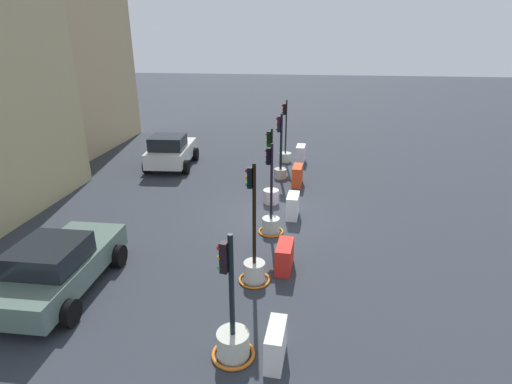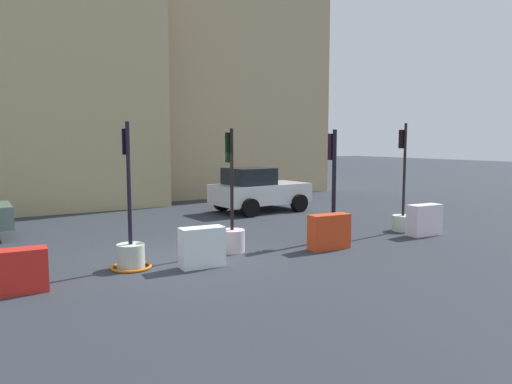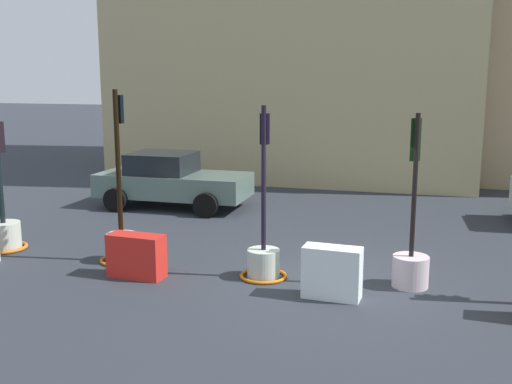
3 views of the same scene
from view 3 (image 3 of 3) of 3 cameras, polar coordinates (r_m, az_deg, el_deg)
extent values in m
plane|color=#2E333B|center=(11.26, 7.52, -8.44)|extent=(120.00, 120.00, 0.00)
cylinder|color=beige|center=(14.21, -22.68, -3.85)|extent=(0.70, 0.70, 0.60)
sphere|color=red|center=(14.03, -23.00, 5.73)|extent=(0.11, 0.11, 0.11)
sphere|color=orange|center=(14.05, -22.93, 4.84)|extent=(0.11, 0.11, 0.11)
sphere|color=green|center=(14.07, -22.86, 3.95)|extent=(0.11, 0.11, 0.11)
torus|color=orange|center=(14.28, -22.61, -4.85)|extent=(0.95, 0.95, 0.08)
cylinder|color=beige|center=(12.59, -12.56, -5.12)|extent=(0.60, 0.60, 0.58)
cylinder|color=black|center=(12.23, -12.90, 2.69)|extent=(0.10, 0.10, 2.87)
cube|color=black|center=(12.23, -12.87, 7.63)|extent=(0.17, 0.12, 0.55)
sphere|color=red|center=(12.29, -12.74, 8.52)|extent=(0.11, 0.11, 0.11)
sphere|color=orange|center=(12.30, -12.70, 7.66)|extent=(0.11, 0.11, 0.11)
sphere|color=green|center=(12.31, -12.66, 6.80)|extent=(0.11, 0.11, 0.11)
torus|color=orange|center=(12.66, -12.51, -6.25)|extent=(0.90, 0.90, 0.06)
cylinder|color=beige|center=(11.33, 0.71, -6.77)|extent=(0.61, 0.61, 0.54)
cylinder|color=black|center=(10.95, 0.73, 1.23)|extent=(0.09, 0.09, 2.66)
cube|color=black|center=(10.95, 0.83, 5.98)|extent=(0.16, 0.15, 0.56)
sphere|color=red|center=(11.01, 0.89, 6.97)|extent=(0.09, 0.09, 0.09)
sphere|color=orange|center=(11.02, 0.89, 6.01)|extent=(0.09, 0.09, 0.09)
sphere|color=green|center=(11.04, 0.88, 5.05)|extent=(0.09, 0.09, 0.09)
torus|color=orange|center=(11.41, 0.71, -7.90)|extent=(0.89, 0.89, 0.06)
cylinder|color=beige|center=(11.21, 14.37, -7.27)|extent=(0.64, 0.64, 0.56)
cylinder|color=black|center=(10.84, 14.76, 0.54)|extent=(0.08, 0.08, 2.53)
cube|color=black|center=(10.84, 14.85, 4.79)|extent=(0.18, 0.17, 0.74)
sphere|color=red|center=(10.90, 14.82, 6.13)|extent=(0.09, 0.09, 0.09)
sphere|color=orange|center=(10.92, 14.76, 4.84)|extent=(0.09, 0.09, 0.09)
sphere|color=green|center=(10.95, 14.70, 3.56)|extent=(0.09, 0.09, 0.09)
cube|color=red|center=(11.55, -11.23, -5.93)|extent=(1.08, 0.50, 0.82)
cube|color=white|center=(10.36, 7.19, -7.56)|extent=(1.00, 0.47, 0.89)
cube|color=slate|center=(17.40, -7.77, 0.70)|extent=(4.31, 1.87, 0.65)
cube|color=black|center=(17.44, -8.85, 2.74)|extent=(1.75, 1.62, 0.58)
cylinder|color=black|center=(17.89, -2.62, 0.01)|extent=(0.67, 0.29, 0.66)
cylinder|color=black|center=(16.11, -4.74, -1.24)|extent=(0.67, 0.29, 0.66)
cylinder|color=black|center=(18.87, -10.31, 0.42)|extent=(0.67, 0.29, 0.66)
cylinder|color=black|center=(17.19, -13.08, -0.71)|extent=(0.67, 0.29, 0.66)
camera|label=1|loc=(18.20, -44.55, 16.53)|focal=28.13mm
camera|label=2|loc=(5.87, -70.59, -5.72)|focal=33.54mm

